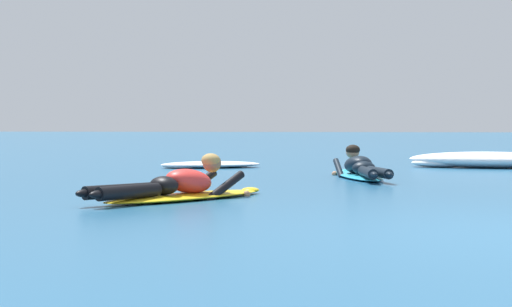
# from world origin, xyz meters

# --- Properties ---
(ground_plane) EXTENTS (120.00, 120.00, 0.00)m
(ground_plane) POSITION_xyz_m (0.00, 10.00, 0.00)
(ground_plane) COLOR #235B84
(surfer_near) EXTENTS (1.74, 2.37, 0.55)m
(surfer_near) POSITION_xyz_m (-3.54, 2.62, 0.13)
(surfer_near) COLOR yellow
(surfer_near) RESTS_ON ground
(surfer_far) EXTENTS (1.04, 2.79, 0.53)m
(surfer_far) POSITION_xyz_m (-1.70, 6.67, 0.14)
(surfer_far) COLOR #2DB2D1
(surfer_far) RESTS_ON ground
(whitewater_mid_left) EXTENTS (2.01, 1.43, 0.12)m
(whitewater_mid_left) POSITION_xyz_m (-4.51, 9.59, 0.06)
(whitewater_mid_left) COLOR white
(whitewater_mid_left) RESTS_ON ground
(whitewater_back) EXTENTS (3.11, 1.52, 0.30)m
(whitewater_back) POSITION_xyz_m (0.58, 10.24, 0.14)
(whitewater_back) COLOR white
(whitewater_back) RESTS_ON ground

